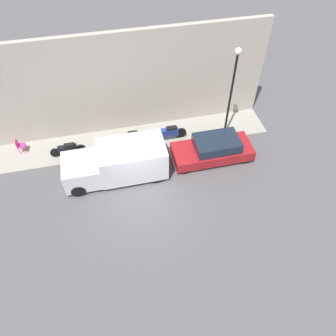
{
  "coord_description": "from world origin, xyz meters",
  "views": [
    {
      "loc": [
        -9.89,
        0.98,
        13.17
      ],
      "look_at": [
        1.06,
        -1.5,
        0.6
      ],
      "focal_mm": 35.0,
      "sensor_mm": 36.0,
      "label": 1
    }
  ],
  "objects_px": {
    "parked_car": "(213,149)",
    "cafe_chair": "(19,145)",
    "delivery_van": "(117,162)",
    "streetlamp": "(233,82)",
    "motorcycle_red": "(131,137)",
    "motorcycle_blue": "(169,133)",
    "motorcycle_black": "(68,149)"
  },
  "relations": [
    {
      "from": "delivery_van",
      "to": "streetlamp",
      "type": "xyz_separation_m",
      "value": [
        1.73,
        -6.45,
        2.68
      ]
    },
    {
      "from": "cafe_chair",
      "to": "parked_car",
      "type": "bearing_deg",
      "value": -104.7
    },
    {
      "from": "parked_car",
      "to": "motorcycle_red",
      "type": "height_order",
      "value": "parked_car"
    },
    {
      "from": "streetlamp",
      "to": "motorcycle_red",
      "type": "bearing_deg",
      "value": 84.88
    },
    {
      "from": "delivery_van",
      "to": "cafe_chair",
      "type": "distance_m",
      "value": 5.85
    },
    {
      "from": "parked_car",
      "to": "delivery_van",
      "type": "distance_m",
      "value": 5.23
    },
    {
      "from": "delivery_van",
      "to": "motorcycle_black",
      "type": "distance_m",
      "value": 3.25
    },
    {
      "from": "parked_car",
      "to": "motorcycle_black",
      "type": "xyz_separation_m",
      "value": [
        1.86,
        7.72,
        -0.11
      ]
    },
    {
      "from": "streetlamp",
      "to": "motorcycle_black",
      "type": "bearing_deg",
      "value": 88.13
    },
    {
      "from": "delivery_van",
      "to": "motorcycle_red",
      "type": "relative_size",
      "value": 2.83
    },
    {
      "from": "parked_car",
      "to": "cafe_chair",
      "type": "distance_m",
      "value": 10.65
    },
    {
      "from": "motorcycle_black",
      "to": "streetlamp",
      "type": "xyz_separation_m",
      "value": [
        -0.29,
        -8.95,
        3.15
      ]
    },
    {
      "from": "delivery_van",
      "to": "motorcycle_black",
      "type": "relative_size",
      "value": 2.7
    },
    {
      "from": "motorcycle_red",
      "to": "cafe_chair",
      "type": "relative_size",
      "value": 2.16
    },
    {
      "from": "motorcycle_black",
      "to": "streetlamp",
      "type": "relative_size",
      "value": 0.35
    },
    {
      "from": "delivery_van",
      "to": "motorcycle_black",
      "type": "height_order",
      "value": "delivery_van"
    },
    {
      "from": "motorcycle_black",
      "to": "streetlamp",
      "type": "bearing_deg",
      "value": -91.87
    },
    {
      "from": "parked_car",
      "to": "motorcycle_black",
      "type": "bearing_deg",
      "value": 76.46
    },
    {
      "from": "parked_car",
      "to": "motorcycle_red",
      "type": "distance_m",
      "value": 4.69
    },
    {
      "from": "streetlamp",
      "to": "parked_car",
      "type": "bearing_deg",
      "value": 141.84
    },
    {
      "from": "parked_car",
      "to": "motorcycle_red",
      "type": "xyz_separation_m",
      "value": [
        2.06,
        4.22,
        -0.1
      ]
    },
    {
      "from": "parked_car",
      "to": "delivery_van",
      "type": "height_order",
      "value": "delivery_van"
    },
    {
      "from": "motorcycle_black",
      "to": "parked_car",
      "type": "bearing_deg",
      "value": -103.54
    },
    {
      "from": "motorcycle_blue",
      "to": "motorcycle_black",
      "type": "relative_size",
      "value": 1.06
    },
    {
      "from": "streetlamp",
      "to": "cafe_chair",
      "type": "bearing_deg",
      "value": 84.37
    },
    {
      "from": "parked_car",
      "to": "motorcycle_red",
      "type": "bearing_deg",
      "value": 64.01
    },
    {
      "from": "motorcycle_red",
      "to": "motorcycle_black",
      "type": "xyz_separation_m",
      "value": [
        -0.2,
        3.51,
        -0.01
      ]
    },
    {
      "from": "delivery_van",
      "to": "parked_car",
      "type": "bearing_deg",
      "value": -88.21
    },
    {
      "from": "cafe_chair",
      "to": "motorcycle_red",
      "type": "bearing_deg",
      "value": -96.08
    },
    {
      "from": "motorcycle_blue",
      "to": "streetlamp",
      "type": "distance_m",
      "value": 4.5
    },
    {
      "from": "motorcycle_black",
      "to": "cafe_chair",
      "type": "bearing_deg",
      "value": 71.9
    },
    {
      "from": "motorcycle_red",
      "to": "motorcycle_black",
      "type": "distance_m",
      "value": 3.51
    }
  ]
}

